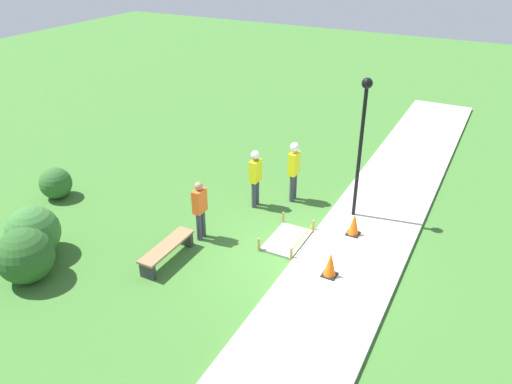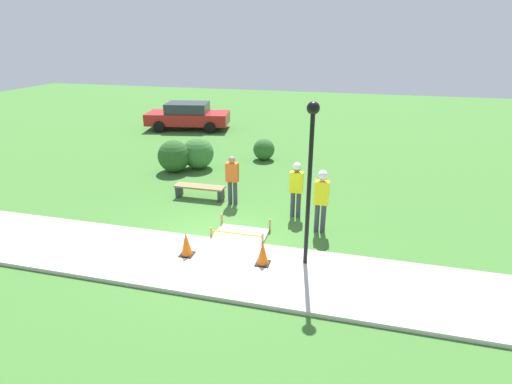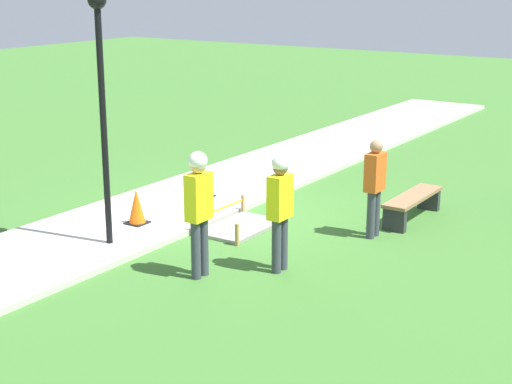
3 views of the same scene
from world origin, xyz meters
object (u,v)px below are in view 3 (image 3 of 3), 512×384
at_px(traffic_cone_near_patch, 204,181).
at_px(lamppost_near, 101,82).
at_px(worker_assistant, 199,202).
at_px(traffic_cone_far_patch, 137,207).
at_px(park_bench, 413,202).
at_px(bystander_in_orange_shirt, 375,183).
at_px(worker_supervisor, 280,203).

distance_m(traffic_cone_near_patch, lamppost_near, 3.72).
distance_m(worker_assistant, lamppost_near, 2.47).
xyz_separation_m(traffic_cone_far_patch, lamppost_near, (0.99, 0.31, 2.25)).
bearing_deg(worker_assistant, park_bench, 160.90).
bearing_deg(traffic_cone_near_patch, traffic_cone_far_patch, 1.77).
bearing_deg(bystander_in_orange_shirt, worker_supervisor, -12.05).
height_order(worker_assistant, lamppost_near, lamppost_near).
height_order(traffic_cone_near_patch, lamppost_near, lamppost_near).
xyz_separation_m(traffic_cone_near_patch, worker_assistant, (3.09, 2.30, 0.71)).
distance_m(traffic_cone_near_patch, park_bench, 3.95).
distance_m(bystander_in_orange_shirt, lamppost_near, 4.64).
relative_size(worker_supervisor, worker_assistant, 0.95).
relative_size(bystander_in_orange_shirt, lamppost_near, 0.42).
relative_size(worker_supervisor, bystander_in_orange_shirt, 1.07).
bearing_deg(traffic_cone_far_patch, worker_assistant, 63.05).
bearing_deg(park_bench, worker_supervisor, -10.62).
distance_m(worker_supervisor, lamppost_near, 3.27).
bearing_deg(worker_assistant, bystander_in_orange_shirt, 156.70).
distance_m(park_bench, lamppost_near, 5.82).
height_order(traffic_cone_near_patch, traffic_cone_far_patch, traffic_cone_near_patch).
xyz_separation_m(park_bench, worker_assistant, (4.25, -1.47, 0.80)).
xyz_separation_m(traffic_cone_near_patch, bystander_in_orange_shirt, (0.08, 3.59, 0.52)).
bearing_deg(lamppost_near, bystander_in_orange_shirt, 131.61).
relative_size(traffic_cone_near_patch, lamppost_near, 0.16).
relative_size(park_bench, bystander_in_orange_shirt, 1.06).
distance_m(traffic_cone_far_patch, park_bench, 4.84).
xyz_separation_m(worker_supervisor, lamppost_near, (0.69, -2.76, 1.61)).
distance_m(traffic_cone_far_patch, worker_assistant, 2.61).
distance_m(traffic_cone_near_patch, worker_supervisor, 3.91).
bearing_deg(traffic_cone_near_patch, bystander_in_orange_shirt, 88.68).
bearing_deg(park_bench, bystander_in_orange_shirt, -8.07).
xyz_separation_m(traffic_cone_far_patch, park_bench, (-3.11, 3.71, -0.08)).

